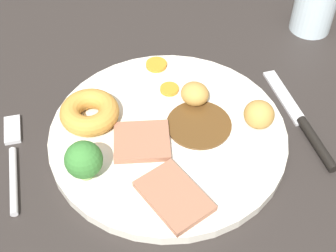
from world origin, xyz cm
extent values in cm
cube|color=#2B2623|center=(0.00, 0.00, 1.80)|extent=(120.00, 84.00, 3.60)
cylinder|color=silver|center=(3.43, -2.49, 4.30)|extent=(29.68, 29.68, 1.40)
cylinder|color=#563819|center=(7.43, -2.05, 5.15)|extent=(8.22, 8.22, 0.30)
cube|color=#9E664C|center=(-0.12, -3.94, 5.40)|extent=(7.22, 6.60, 0.80)
cube|color=#9E664C|center=(2.61, -12.32, 5.40)|extent=(8.77, 9.86, 0.80)
torus|color=#C68938|center=(-6.00, 1.01, 6.31)|extent=(7.50, 7.50, 2.61)
ellipsoid|color=#BC8C42|center=(7.63, 2.12, 6.50)|extent=(5.05, 5.00, 2.99)
ellipsoid|color=#BC8C42|center=(14.75, -2.92, 6.77)|extent=(5.30, 5.27, 3.54)
cylinder|color=orange|center=(4.72, 4.80, 5.24)|extent=(2.53, 2.53, 0.48)
cylinder|color=orange|center=(3.64, 10.00, 5.28)|extent=(2.97, 2.97, 0.56)
cylinder|color=#8CB766|center=(-6.81, -7.69, 5.64)|extent=(1.75, 1.75, 1.28)
sphere|color=#387A33|center=(-6.81, -7.69, 7.79)|extent=(4.33, 4.33, 4.33)
cylinder|color=silver|center=(-15.40, -6.50, 4.05)|extent=(1.70, 9.54, 0.90)
cube|color=silver|center=(-16.10, 1.72, 3.90)|extent=(2.37, 4.65, 0.60)
cylinder|color=black|center=(21.48, -6.48, 4.20)|extent=(2.32, 8.58, 1.20)
cube|color=silver|center=(20.29, 2.44, 3.80)|extent=(3.08, 10.63, 0.40)
cylinder|color=silver|center=(29.17, 17.23, 8.71)|extent=(6.38, 6.38, 10.23)
camera|label=1|loc=(-2.39, -41.20, 49.23)|focal=50.76mm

